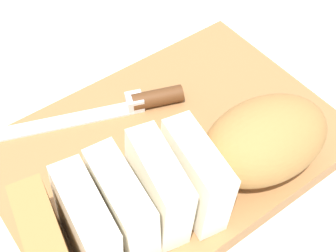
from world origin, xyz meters
TOP-DOWN VIEW (x-y plane):
  - ground_plane at (0.00, 0.00)m, footprint 3.00×3.00m
  - cutting_board at (0.00, 0.00)m, footprint 0.40×0.27m
  - bread_loaf at (0.02, 0.07)m, footprint 0.34×0.14m
  - bread_knife at (0.01, -0.07)m, footprint 0.25×0.11m
  - crumb_near_knife at (0.05, 0.06)m, footprint 0.00×0.00m
  - crumb_near_loaf at (0.06, 0.00)m, footprint 0.01×0.01m
  - crumb_stray_left at (-0.01, 0.04)m, footprint 0.00×0.00m

SIDE VIEW (x-z plane):
  - ground_plane at x=0.00m, z-range 0.00..0.00m
  - cutting_board at x=0.00m, z-range 0.00..0.03m
  - crumb_near_knife at x=0.05m, z-range 0.03..0.03m
  - crumb_stray_left at x=-0.01m, z-range 0.03..0.03m
  - crumb_near_loaf at x=0.06m, z-range 0.03..0.03m
  - bread_knife at x=0.01m, z-range 0.02..0.04m
  - bread_loaf at x=0.02m, z-range 0.02..0.11m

